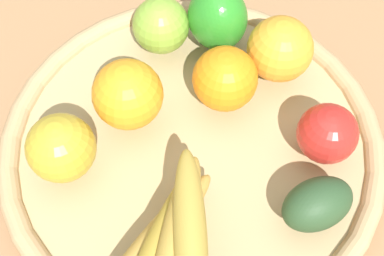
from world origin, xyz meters
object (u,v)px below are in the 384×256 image
(apple_2, at_px, (61,148))
(apple_0, at_px, (327,134))
(orange_2, at_px, (128,94))
(bell_pepper, at_px, (219,18))
(orange_1, at_px, (225,79))
(orange_0, at_px, (280,49))
(avocado, at_px, (317,204))
(banana_bunch, at_px, (171,242))
(apple_1, at_px, (161,25))

(apple_2, relative_size, apple_0, 1.12)
(orange_2, distance_m, bell_pepper, 0.15)
(apple_0, bearing_deg, orange_1, 159.15)
(apple_2, bearing_deg, orange_2, 57.47)
(orange_0, bearing_deg, avocado, -70.97)
(banana_bunch, distance_m, apple_0, 0.21)
(orange_1, distance_m, banana_bunch, 0.20)
(apple_1, xyz_separation_m, orange_2, (-0.01, -0.11, 0.00))
(apple_0, bearing_deg, apple_2, -163.79)
(bell_pepper, xyz_separation_m, orange_0, (0.08, -0.03, -0.00))
(banana_bunch, bearing_deg, apple_0, 48.70)
(banana_bunch, relative_size, orange_0, 2.42)
(orange_1, bearing_deg, bell_pepper, 105.14)
(avocado, bearing_deg, apple_0, 88.60)
(banana_bunch, xyz_separation_m, bell_pepper, (-0.01, 0.29, 0.01))
(avocado, bearing_deg, bell_pepper, 123.69)
(orange_1, height_order, orange_0, orange_0)
(banana_bunch, bearing_deg, bell_pepper, 91.47)
(banana_bunch, height_order, apple_2, same)
(apple_1, height_order, banana_bunch, banana_bunch)
(apple_2, bearing_deg, avocado, -0.44)
(apple_2, height_order, avocado, apple_2)
(orange_2, distance_m, avocado, 0.24)
(apple_2, xyz_separation_m, avocado, (0.27, -0.00, -0.01))
(apple_2, height_order, bell_pepper, bell_pepper)
(apple_1, xyz_separation_m, banana_bunch, (0.08, -0.27, 0.00))
(orange_1, bearing_deg, apple_2, -140.54)
(apple_0, distance_m, orange_0, 0.12)
(apple_0, xyz_separation_m, orange_0, (-0.06, 0.10, 0.01))
(orange_1, distance_m, apple_2, 0.20)
(orange_0, bearing_deg, apple_0, -57.31)
(orange_2, bearing_deg, apple_0, -0.01)
(bell_pepper, bearing_deg, apple_2, 90.91)
(banana_bunch, xyz_separation_m, apple_0, (0.14, 0.16, -0.00))
(banana_bunch, relative_size, bell_pepper, 2.18)
(avocado, bearing_deg, banana_bunch, -151.24)
(orange_2, relative_size, bell_pepper, 0.92)
(bell_pepper, height_order, apple_0, bell_pepper)
(orange_1, relative_size, apple_0, 1.13)
(avocado, xyz_separation_m, orange_0, (-0.06, 0.18, 0.01))
(apple_1, distance_m, orange_1, 0.11)
(orange_2, xyz_separation_m, bell_pepper, (0.08, 0.13, 0.00))
(banana_bunch, xyz_separation_m, orange_2, (-0.09, 0.16, 0.00))
(apple_2, bearing_deg, bell_pepper, 58.46)
(orange_1, bearing_deg, apple_1, 144.24)
(banana_bunch, height_order, apple_0, banana_bunch)
(banana_bunch, xyz_separation_m, avocado, (0.13, 0.07, -0.01))
(orange_2, bearing_deg, avocado, -20.31)
(orange_1, relative_size, banana_bunch, 0.40)
(orange_2, height_order, bell_pepper, bell_pepper)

